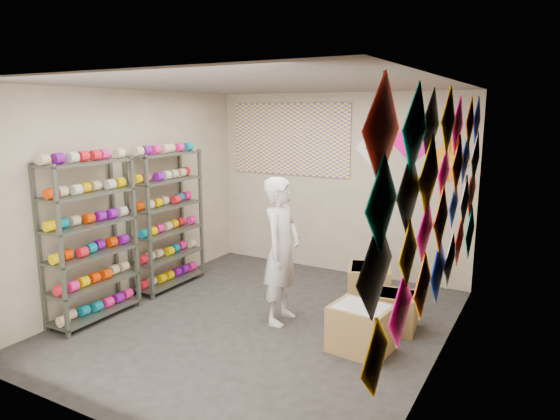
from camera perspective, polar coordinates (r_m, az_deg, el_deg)
The scene contains 12 objects.
ground at distance 5.99m, azimuth -2.29°, elevation -12.69°, with size 4.50×4.50×0.00m, color black.
room_walls at distance 5.53m, azimuth -2.42°, elevation 3.07°, with size 4.50×4.50×4.50m.
shelf_rack_front at distance 6.20m, azimuth -20.86°, elevation -3.33°, with size 0.40×1.10×1.90m, color #4C5147.
shelf_rack_back at distance 7.07m, azimuth -12.81°, elevation -1.13°, with size 0.40×1.10×1.90m, color #4C5147.
string_spools at distance 6.59m, azimuth -16.61°, elevation -1.36°, with size 0.12×2.36×0.12m.
kite_wall_display at distance 4.84m, azimuth 18.16°, elevation 1.36°, with size 0.06×4.38×2.08m.
back_wall_kites at distance 7.14m, azimuth 14.89°, elevation 6.65°, with size 1.63×0.02×0.85m.
poster at distance 7.82m, azimuth 1.16°, elevation 8.08°, with size 2.00×0.01×1.10m, color #714698.
shopkeeper at distance 5.75m, azimuth 0.16°, elevation -4.68°, with size 0.46×0.65×1.71m, color silver.
carton_a at distance 5.31m, azimuth 9.20°, elevation -13.22°, with size 0.58×0.48×0.48m, color #9B7643.
carton_b at distance 5.88m, azimuth 12.68°, elevation -11.19°, with size 0.52×0.43×0.43m, color #9B7643.
carton_c at distance 6.52m, azimuth 10.13°, elevation -8.46°, with size 0.52×0.58×0.50m, color #9B7643.
Camera 1 is at (2.87, -4.66, 2.43)m, focal length 32.00 mm.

